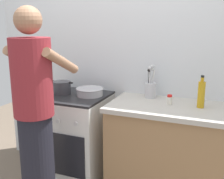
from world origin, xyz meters
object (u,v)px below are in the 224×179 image
object	(u,v)px
utensil_crock	(151,87)
spice_bottle	(170,100)
stove_range	(76,139)
pot	(62,88)
mixing_bowl	(90,91)
person	(35,120)
oil_bottle	(201,94)

from	to	relation	value
utensil_crock	spice_bottle	size ratio (longest dim) A/B	3.65
spice_bottle	stove_range	bearing A→B (deg)	-177.68
spice_bottle	utensil_crock	bearing A→B (deg)	143.30
pot	mixing_bowl	size ratio (longest dim) A/B	0.90
stove_range	mixing_bowl	world-z (taller)	mixing_bowl
stove_range	utensil_crock	bearing A→B (deg)	15.37
stove_range	pot	size ratio (longest dim) A/B	3.76
person	spice_bottle	bearing A→B (deg)	36.70
stove_range	oil_bottle	distance (m)	1.29
utensil_crock	person	distance (m)	1.08
oil_bottle	stove_range	bearing A→B (deg)	-177.81
oil_bottle	spice_bottle	bearing A→B (deg)	-178.27
person	stove_range	bearing A→B (deg)	91.04
stove_range	spice_bottle	world-z (taller)	spice_bottle
pot	utensil_crock	distance (m)	0.86
stove_range	utensil_crock	world-z (taller)	utensil_crock
utensil_crock	oil_bottle	bearing A→B (deg)	-17.68
utensil_crock	spice_bottle	bearing A→B (deg)	-36.70
mixing_bowl	utensil_crock	distance (m)	0.58
spice_bottle	oil_bottle	xyz separation A→B (m)	(0.25, 0.01, 0.07)
stove_range	spice_bottle	xyz separation A→B (m)	(0.90, 0.04, 0.49)
utensil_crock	oil_bottle	world-z (taller)	utensil_crock
oil_bottle	pot	bearing A→B (deg)	-178.00
pot	utensil_crock	xyz separation A→B (m)	(0.84, 0.19, 0.04)
stove_range	person	size ratio (longest dim) A/B	0.53
stove_range	person	world-z (taller)	person
utensil_crock	oil_bottle	distance (m)	0.48
pot	oil_bottle	bearing A→B (deg)	2.00
oil_bottle	person	distance (m)	1.34
utensil_crock	mixing_bowl	bearing A→B (deg)	-165.51
mixing_bowl	person	bearing A→B (deg)	-100.76
mixing_bowl	person	size ratio (longest dim) A/B	0.16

